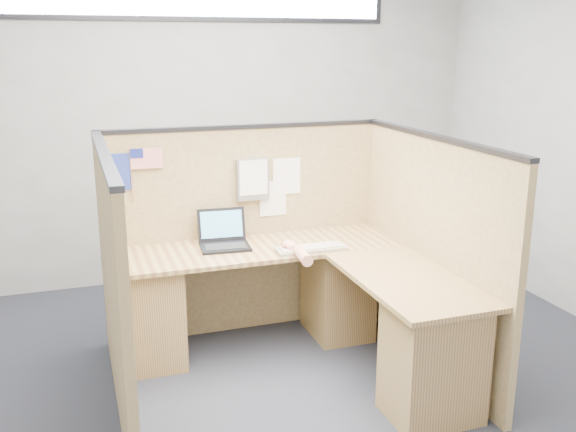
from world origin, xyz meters
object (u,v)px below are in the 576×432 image
object	(u,v)px
l_desk	(302,310)
keyboard	(311,248)
laptop	(223,237)
mouse	(290,248)

from	to	relation	value
l_desk	keyboard	bearing A→B (deg)	55.37
l_desk	laptop	size ratio (longest dim) A/B	5.59
keyboard	mouse	world-z (taller)	mouse
l_desk	mouse	size ratio (longest dim) A/B	17.45
laptop	mouse	bearing A→B (deg)	-29.76
l_desk	mouse	distance (m)	0.43
mouse	laptop	bearing A→B (deg)	145.68
laptop	keyboard	bearing A→B (deg)	-24.95
l_desk	keyboard	size ratio (longest dim) A/B	4.07
l_desk	keyboard	world-z (taller)	keyboard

